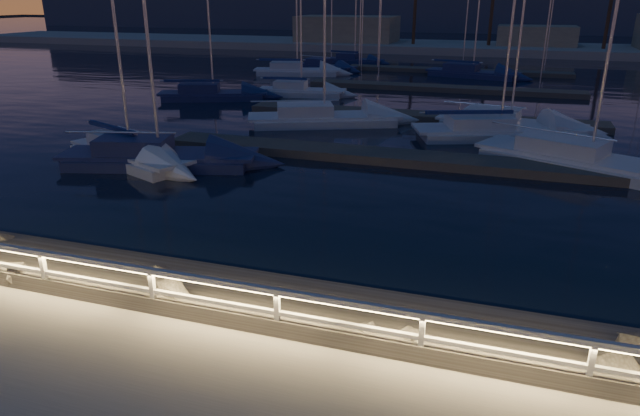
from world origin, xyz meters
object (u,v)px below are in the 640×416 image
Objects in this scene: sailboat_a at (128,152)px; sailboat_h at (495,129)px; sailboat_e at (299,90)px; sailboat_m at (353,60)px; sailboat_i at (324,66)px; sailboat_d at (584,159)px; sailboat_g at (506,123)px; sailboat_n at (295,70)px; sailboat_k at (470,72)px; sailboat_c at (320,117)px; guard_rail at (230,293)px; sailboat_j at (211,94)px; sailboat_b at (154,155)px.

sailboat_a is 19.11m from sailboat_h.
sailboat_e is 23.03m from sailboat_m.
sailboat_i reaches higher than sailboat_e.
sailboat_d reaches higher than sailboat_m.
sailboat_g is 0.98× the size of sailboat_n.
sailboat_k is (11.74, 15.20, 0.02)m from sailboat_e.
sailboat_h reaches higher than sailboat_g.
sailboat_e is 17.72m from sailboat_h.
sailboat_i is (-18.51, 23.40, -0.00)m from sailboat_g.
sailboat_c is at bearing -53.01° from sailboat_i.
sailboat_e is 19.21m from sailboat_k.
sailboat_h is at bearing 78.06° from guard_rail.
sailboat_j is at bearing 128.25° from sailboat_a.
sailboat_d reaches higher than sailboat_k.
sailboat_d reaches higher than sailboat_a.
sailboat_b is at bearing -164.80° from sailboat_h.
sailboat_i is 19.69m from sailboat_j.
sailboat_c is 26.56m from sailboat_i.
sailboat_c reaches higher than sailboat_b.
sailboat_n is at bearing 112.19° from sailboat_h.
sailboat_k is at bearing -22.51° from sailboat_m.
sailboat_b is at bearing 15.45° from sailboat_a.
sailboat_h is 1.33× the size of sailboat_i.
sailboat_a is at bearing -98.01° from sailboat_n.
sailboat_n is at bearing 119.05° from sailboat_a.
sailboat_h is 1.08× the size of sailboat_k.
sailboat_a is 31.50m from sailboat_n.
sailboat_h reaches higher than sailboat_k.
sailboat_h reaches higher than sailboat_c.
sailboat_b is 19.67m from sailboat_g.
sailboat_b is 0.95× the size of sailboat_h.
sailboat_j is (-6.01, 16.51, -0.03)m from sailboat_b.
sailboat_c is at bearing -92.61° from sailboat_k.
sailboat_m is (-2.13, 43.09, -0.06)m from sailboat_b.
sailboat_h is (14.88, -9.62, 0.02)m from sailboat_e.
sailboat_b reaches higher than sailboat_n.
sailboat_i is (-7.89, 25.36, -0.03)m from sailboat_c.
sailboat_i is (-17.99, 25.53, -0.02)m from sailboat_h.
guard_rail is 22.95m from sailboat_h.
sailboat_c is 0.97× the size of sailboat_h.
sailboat_a is 0.84× the size of sailboat_c.
sailboat_k is 15.61m from sailboat_m.
sailboat_j is 25.65m from sailboat_k.
sailboat_c is 1.05× the size of sailboat_k.
sailboat_h is (-0.52, -2.13, 0.02)m from sailboat_g.
sailboat_c is at bearing -158.91° from sailboat_g.
sailboat_h is 36.61m from sailboat_m.
sailboat_e is at bearing 11.48° from sailboat_j.
sailboat_h is 25.02m from sailboat_k.
sailboat_e is at bearing 107.54° from guard_rail.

